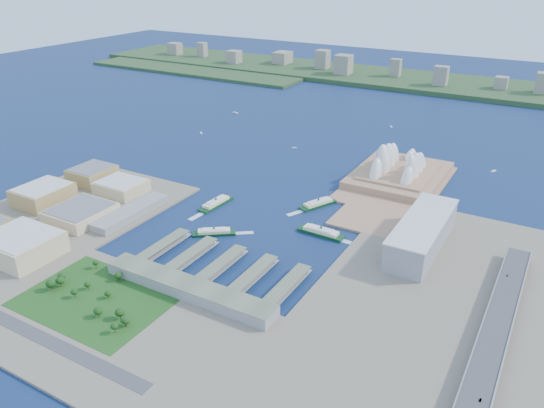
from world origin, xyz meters
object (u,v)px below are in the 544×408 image
Objects in this scene: ferry_a at (216,202)px; ferry_d at (321,230)px; ferry_c at (214,231)px; toaster_building at (422,234)px; car_c at (508,275)px; car_b at (480,400)px; opera_house at (401,160)px; ferry_b at (318,202)px.

ferry_d is (164.55, -4.42, 0.04)m from ferry_a.
ferry_c is 0.89× the size of ferry_d.
car_c is (101.00, -35.60, -5.05)m from toaster_building.
ferry_d is (-118.64, -26.16, -14.80)m from toaster_building.
ferry_c is at bearing 158.35° from car_b.
opera_house reaches higher than ferry_d.
ferry_c is 370.70m from car_b.
ferry_a is (-283.19, -21.73, -14.84)m from toaster_building.
car_b is (199.00, -429.81, -16.55)m from opera_house.
toaster_building is 2.57× the size of ferry_d.
ferry_c is at bearing -116.39° from opera_house.
opera_house is 229.47m from ferry_d.
car_c is at bearing -90.58° from ferry_d.
ferry_c is (47.77, -71.39, -0.59)m from ferry_a.
ferry_c is 12.99× the size of car_c.
car_c is (-8.00, 194.21, 0.00)m from car_b.
toaster_building is 253.64m from ferry_c.
opera_house reaches higher than ferry_a.
ferry_b is at bearing -64.62° from ferry_c.
car_c is (191.00, -235.60, -16.55)m from opera_house.
opera_house is 328.32m from ferry_c.
car_b is (227.64, -203.65, 9.75)m from ferry_d.
ferry_a is at bearing -131.06° from opera_house.
ferry_a is 0.99× the size of ferry_d.
opera_house is 295.26m from ferry_a.
ferry_a reaches higher than ferry_c.
toaster_building is 254.40m from car_b.
ferry_b is 272.48m from car_c.
ferry_d is 16.66× the size of car_b.
ferry_a is at bearing -2.18° from ferry_c.
car_c is (384.19, -13.86, 9.79)m from ferry_a.
car_b is at bearing -147.61° from ferry_c.
car_c reaches higher than car_b.
car_b reaches higher than ferry_c.
ferry_b is at bearing 33.42° from ferry_a.
toaster_building is 37.53× the size of car_c.
toaster_building reaches higher than ferry_d.
toaster_building is at bearing -75.68° from ferry_d.
ferry_a is 444.07m from car_b.
ferry_b is 84.58m from ferry_d.
ferry_a reaches higher than ferry_b.
toaster_building is 2.68× the size of ferry_b.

